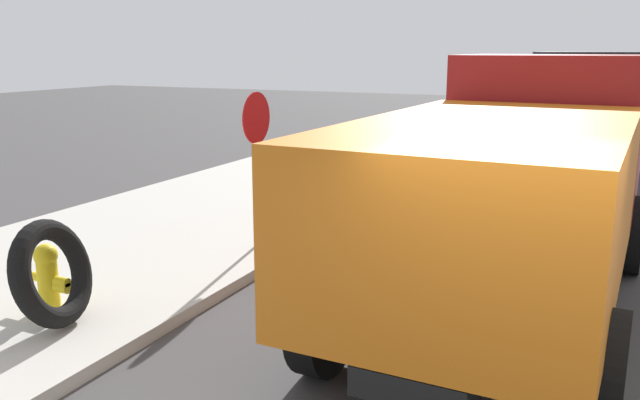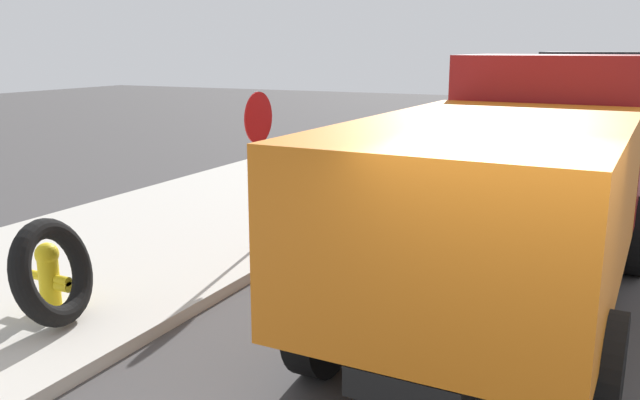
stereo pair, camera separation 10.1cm
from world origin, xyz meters
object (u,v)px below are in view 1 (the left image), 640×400
(dump_truck_orange, at_px, (515,178))
(dump_truck_gray, at_px, (575,113))
(fire_hydrant, at_px, (48,275))
(loose_tire, at_px, (52,273))
(stop_sign, at_px, (256,140))

(dump_truck_orange, relative_size, dump_truck_gray, 1.00)
(fire_hydrant, height_order, loose_tire, loose_tire)
(fire_hydrant, bearing_deg, dump_truck_orange, -60.81)
(stop_sign, bearing_deg, loose_tire, 172.40)
(stop_sign, distance_m, dump_truck_orange, 3.84)
(fire_hydrant, distance_m, stop_sign, 3.51)
(fire_hydrant, height_order, dump_truck_orange, dump_truck_orange)
(loose_tire, xyz_separation_m, stop_sign, (3.51, -0.47, 1.02))
(stop_sign, bearing_deg, dump_truck_orange, -97.87)
(fire_hydrant, relative_size, dump_truck_orange, 0.11)
(dump_truck_gray, bearing_deg, loose_tire, 160.13)
(fire_hydrant, bearing_deg, dump_truck_gray, -22.40)
(stop_sign, xyz_separation_m, dump_truck_gray, (8.23, -3.78, -0.16))
(fire_hydrant, xyz_separation_m, dump_truck_gray, (11.40, -4.70, 1.05))
(loose_tire, bearing_deg, fire_hydrant, 52.79)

